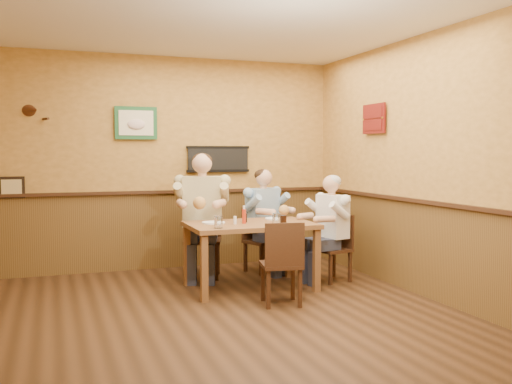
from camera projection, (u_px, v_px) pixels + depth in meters
room at (208, 137)px, 5.32m from camera, size 5.02×5.03×2.81m
dining_table at (250, 231)px, 6.42m from camera, size 1.40×0.90×0.75m
chair_back_left at (203, 239)px, 7.02m from camera, size 0.56×0.56×0.96m
chair_back_right at (262, 240)px, 7.33m from camera, size 0.49×0.49×0.83m
chair_right_end at (332, 248)px, 6.82m from camera, size 0.44×0.44×0.80m
chair_near_side at (281, 263)px, 5.77m from camera, size 0.46×0.46×0.85m
diner_tan_shirt at (203, 222)px, 7.00m from camera, size 0.81×0.81×1.38m
diner_blue_polo at (262, 226)px, 7.32m from camera, size 0.71×0.71×1.19m
diner_white_elder at (332, 234)px, 6.80m from camera, size 0.63×0.63×1.14m
water_glass_left at (218, 222)px, 5.95m from camera, size 0.11×0.11×0.13m
water_glass_mid at (276, 219)px, 6.22m from camera, size 0.11×0.11×0.13m
cola_tumbler at (283, 220)px, 6.29m from camera, size 0.08×0.08×0.10m
hot_sauce_bottle at (244, 215)px, 6.34m from camera, size 0.05×0.05×0.18m
salt_shaker at (235, 220)px, 6.29m from camera, size 0.04×0.04×0.09m
pepper_shaker at (245, 218)px, 6.46m from camera, size 0.04×0.04×0.10m
plate_far_left at (213, 223)px, 6.36m from camera, size 0.34×0.34×0.02m
plate_far_right at (276, 219)px, 6.74m from camera, size 0.32×0.32×0.02m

